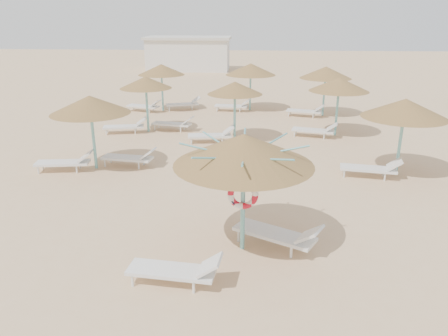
{
  "coord_description": "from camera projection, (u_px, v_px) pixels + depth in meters",
  "views": [
    {
      "loc": [
        0.5,
        -9.67,
        5.46
      ],
      "look_at": [
        -0.27,
        1.99,
        1.3
      ],
      "focal_mm": 35.0,
      "sensor_mm": 36.0,
      "label": 1
    }
  ],
  "objects": [
    {
      "name": "ground",
      "position": [
        229.0,
        243.0,
        10.96
      ],
      "size": [
        120.0,
        120.0,
        0.0
      ],
      "primitive_type": "plane",
      "color": "tan",
      "rests_on": "ground"
    },
    {
      "name": "palapa_field",
      "position": [
        248.0,
        84.0,
        20.48
      ],
      "size": [
        14.49,
        13.55,
        2.73
      ],
      "color": "#6CBBBB",
      "rests_on": "ground"
    },
    {
      "name": "main_palapa",
      "position": [
        244.0,
        150.0,
        9.89
      ],
      "size": [
        3.24,
        3.24,
        2.91
      ],
      "color": "#6CBBBB",
      "rests_on": "ground"
    },
    {
      "name": "service_hut",
      "position": [
        189.0,
        53.0,
        43.68
      ],
      "size": [
        8.4,
        4.4,
        3.25
      ],
      "color": "silver",
      "rests_on": "ground"
    },
    {
      "name": "lounger_main_a",
      "position": [
        178.0,
        270.0,
        9.2
      ],
      "size": [
        2.06,
        0.82,
        0.73
      ],
      "rotation": [
        0.0,
        0.0,
        -0.11
      ],
      "color": "silver",
      "rests_on": "ground"
    },
    {
      "name": "lounger_main_b",
      "position": [
        280.0,
        234.0,
        10.62
      ],
      "size": [
        2.22,
        1.63,
        0.79
      ],
      "rotation": [
        0.0,
        0.0,
        -0.51
      ],
      "color": "silver",
      "rests_on": "ground"
    }
  ]
}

